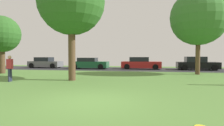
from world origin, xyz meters
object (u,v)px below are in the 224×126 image
Objects in this scene: parked_car_red at (141,64)px; parked_car_black at (197,64)px; maple_tree_far at (198,18)px; parked_car_green at (89,64)px; oak_tree_right at (2,34)px; birch_tree_lone at (71,2)px; person_thrower at (10,67)px; parked_car_grey at (45,63)px.

parked_car_red is 1.06× the size of parked_car_black.
maple_tree_far is 1.57× the size of parked_car_green.
birch_tree_lone is (8.07, -3.40, 1.54)m from oak_tree_right.
oak_tree_right is at bearing 130.07° from person_thrower.
person_thrower is 18.32m from parked_car_black.
parked_car_grey is at bearing 91.72° from oak_tree_right.
parked_car_red is (6.17, 0.66, 0.03)m from parked_car_green.
person_thrower reaches higher than parked_car_grey.
parked_car_grey reaches higher than parked_car_green.
maple_tree_far reaches higher than parked_car_grey.
oak_tree_right is at bearing -88.28° from parked_car_grey.
parked_car_green is at bearing -6.28° from parked_car_grey.
parked_car_red is (7.56, 12.38, -0.23)m from person_thrower.
parked_car_grey is (-4.78, 12.40, -0.25)m from person_thrower.
parked_car_green is at bearing 156.56° from maple_tree_far.
parked_car_red reaches higher than parked_car_green.
birch_tree_lone is at bearing -133.27° from parked_car_black.
person_thrower is at bearing -45.85° from oak_tree_right.
oak_tree_right is at bearing -157.83° from parked_car_black.
birch_tree_lone is 15.52m from parked_car_black.
parked_car_grey is at bearing 162.35° from maple_tree_far.
parked_car_black is at bearing 77.17° from maple_tree_far.
oak_tree_right reaches higher than parked_car_grey.
birch_tree_lone reaches higher than parked_car_red.
parked_car_green is 1.05× the size of parked_car_black.
oak_tree_right is 3.21× the size of person_thrower.
person_thrower is 0.39× the size of parked_car_grey.
maple_tree_far is 1.65× the size of parked_car_black.
oak_tree_right is 8.23m from parked_car_grey.
birch_tree_lone is 14.55m from parked_car_grey.
parked_car_red is (4.04, 11.10, -4.38)m from birch_tree_lone.
parked_car_black is (10.21, 10.84, -4.37)m from birch_tree_lone.
parked_car_red is at bearing -0.07° from parked_car_grey.
person_thrower is 0.37× the size of parked_car_black.
maple_tree_far is 4.45× the size of person_thrower.
parked_car_grey is at bearing 179.93° from parked_car_red.
birch_tree_lone reaches higher than maple_tree_far.
birch_tree_lone is 4.48× the size of person_thrower.
oak_tree_right is at bearing -172.64° from maple_tree_far.
birch_tree_lone is 12.60m from parked_car_red.
birch_tree_lone is 5.60m from person_thrower.
birch_tree_lone is 1.59× the size of parked_car_green.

